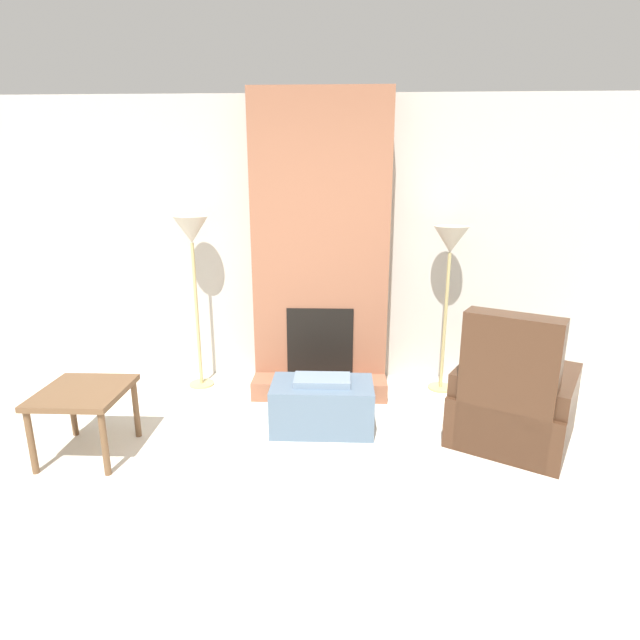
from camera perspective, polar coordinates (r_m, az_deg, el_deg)
The scene contains 8 objects.
ground_plane at distance 2.73m, azimuth -2.10°, elevation -27.62°, with size 24.00×24.00×0.00m, color beige.
wall_back at distance 4.72m, azimuth 0.20°, elevation 8.70°, with size 7.64×0.06×2.60m, color #BCB7AD.
fireplace at distance 4.49m, azimuth 0.09°, elevation 7.58°, with size 1.19×0.66×2.60m.
ottoman at distance 3.91m, azimuth 0.25°, elevation -9.67°, with size 0.78×0.45×0.43m.
armchair at distance 3.94m, azimuth 21.07°, elevation -9.05°, with size 1.10×1.12×1.03m.
side_table at distance 3.84m, azimuth -25.40°, elevation -8.14°, with size 0.57×0.60×0.49m.
floor_lamp_left at distance 4.57m, azimuth -14.43°, elevation 8.69°, with size 0.30×0.30×1.57m.
floor_lamp_right at distance 4.49m, azimuth 14.64°, elevation 7.69°, with size 0.30×0.30×1.50m.
Camera 1 is at (0.17, -1.98, 1.87)m, focal length 28.00 mm.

